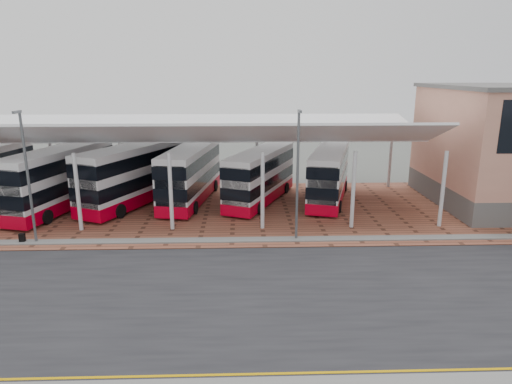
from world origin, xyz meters
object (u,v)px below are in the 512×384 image
at_px(bus_1, 60,179).
at_px(bus_3, 191,175).
at_px(bus_4, 260,177).
at_px(bus_2, 135,175).
at_px(bus_5, 329,175).

bearing_deg(bus_1, bus_3, 25.00).
bearing_deg(bus_1, bus_4, 20.07).
xyz_separation_m(bus_2, bus_5, (15.42, 0.40, -0.24)).
bearing_deg(bus_1, bus_2, 27.91).
bearing_deg(bus_4, bus_2, -155.77).
distance_m(bus_1, bus_3, 9.76).
relative_size(bus_3, bus_4, 1.07).
bearing_deg(bus_4, bus_1, -151.46).
relative_size(bus_2, bus_4, 1.12).
bearing_deg(bus_1, bus_5, 19.33).
bearing_deg(bus_5, bus_1, -159.05).
relative_size(bus_3, bus_5, 1.05).
bearing_deg(bus_4, bus_5, 25.75).
distance_m(bus_4, bus_5, 5.55).
relative_size(bus_1, bus_4, 1.13).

